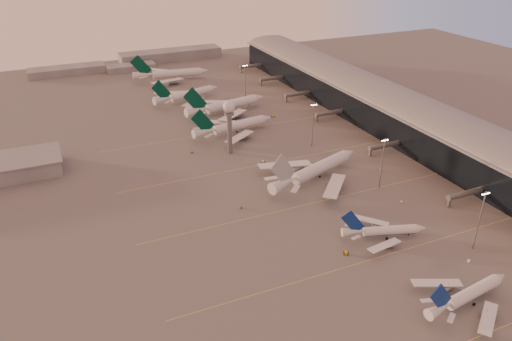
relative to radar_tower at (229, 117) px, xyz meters
name	(u,v)px	position (x,y,z in m)	size (l,w,h in m)	color
ground	(345,289)	(-5.00, -120.00, -20.95)	(700.00, 700.00, 0.00)	#5D5B5B
taxiway_markings	(333,197)	(25.00, -64.00, -20.94)	(180.00, 185.25, 0.02)	gold
terminal	(398,114)	(102.88, -9.91, -10.43)	(57.00, 362.00, 23.04)	black
radar_tower	(229,117)	(0.00, 0.00, 0.00)	(6.40, 6.40, 31.10)	slate
mast_a	(480,218)	(53.00, -120.00, -7.21)	(3.60, 0.56, 25.00)	slate
mast_b	(382,161)	(50.00, -65.00, -7.21)	(3.60, 0.56, 25.00)	slate
mast_c	(313,123)	(45.00, -10.00, -7.21)	(3.60, 0.56, 25.00)	slate
mast_d	(245,80)	(43.00, 80.00, -7.21)	(3.60, 0.56, 25.00)	slate
distant_horizon	(142,60)	(-2.38, 205.14, -17.06)	(165.00, 37.50, 9.00)	slate
narrowbody_near	(468,296)	(27.28, -142.41, -17.87)	(38.80, 30.79, 15.20)	silver
narrowbody_mid	(384,232)	(25.86, -100.08, -18.18)	(33.88, 26.61, 13.67)	silver
widebody_white	(316,172)	(26.75, -45.34, -17.22)	(58.55, 46.10, 21.54)	silver
greentail_a	(234,128)	(12.36, 24.84, -17.50)	(53.54, 42.91, 19.55)	silver
greentail_b	(227,107)	(21.14, 59.83, -17.09)	(59.50, 47.61, 21.82)	silver
greentail_c	(187,96)	(4.76, 93.35, -17.53)	(51.65, 41.09, 19.35)	silver
greentail_d	(171,75)	(8.40, 147.24, -17.10)	(59.85, 48.07, 21.78)	silver
gsv_catering_a	(470,258)	(45.32, -125.75, -19.08)	(4.93, 3.16, 3.74)	silver
gsv_tug_mid	(346,253)	(6.40, -103.33, -20.37)	(4.58, 4.17, 1.12)	gold
gsv_truck_b	(402,201)	(50.54, -81.01, -19.97)	(5.02, 2.61, 1.93)	silver
gsv_truck_c	(241,206)	(-16.63, -56.04, -19.86)	(5.60, 3.74, 2.13)	#515355
gsv_catering_b	(381,167)	(61.42, -51.07, -19.03)	(4.71, 2.28, 3.85)	silver
gsv_tug_far	(263,162)	(11.26, -18.20, -20.45)	(3.88, 3.80, 0.97)	silver
gsv_truck_d	(191,151)	(-19.11, 8.82, -19.72)	(2.63, 6.11, 2.40)	#515355
gsv_tug_hangar	(273,116)	(45.34, 40.22, -20.37)	(4.34, 3.08, 1.13)	gold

